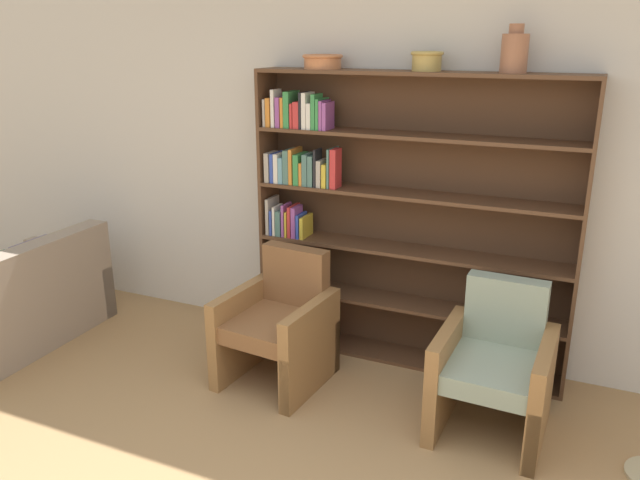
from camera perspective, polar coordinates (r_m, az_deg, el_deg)
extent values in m
cube|color=silver|center=(4.43, 10.86, 6.06)|extent=(12.00, 0.06, 2.75)
cube|color=brown|center=(4.77, -4.65, 2.95)|extent=(0.02, 0.30, 2.07)
cube|color=brown|center=(4.23, 22.82, -0.45)|extent=(0.02, 0.30, 2.07)
cube|color=brown|center=(4.20, 8.89, 14.85)|extent=(2.19, 0.30, 0.03)
cube|color=brown|center=(4.76, 7.69, -10.45)|extent=(2.19, 0.30, 0.03)
cube|color=#492F1E|center=(4.50, 8.75, 1.87)|extent=(2.19, 0.01, 2.07)
cube|color=#669EB2|center=(5.05, -4.15, -7.41)|extent=(0.02, 0.19, 0.16)
cube|color=red|center=(5.01, -4.04, -6.88)|extent=(0.02, 0.17, 0.28)
cube|color=gold|center=(5.02, -3.64, -7.41)|extent=(0.03, 0.19, 0.18)
cube|color=#388C47|center=(4.97, -3.32, -7.11)|extent=(0.04, 0.16, 0.27)
cube|color=orange|center=(4.97, -2.79, -7.70)|extent=(0.04, 0.16, 0.18)
cube|color=#334CB2|center=(4.95, -2.26, -7.42)|extent=(0.03, 0.18, 0.24)
cube|color=black|center=(4.91, -2.01, -7.55)|extent=(0.04, 0.13, 0.25)
cube|color=#7F6B4C|center=(4.89, -1.55, -7.54)|extent=(0.03, 0.14, 0.27)
cube|color=#7F6B4C|center=(4.93, -1.04, -7.98)|extent=(0.04, 0.19, 0.17)
cube|color=gold|center=(4.88, -0.71, -7.95)|extent=(0.04, 0.14, 0.22)
cube|color=#7F6B4C|center=(4.87, -0.27, -8.27)|extent=(0.02, 0.14, 0.17)
cube|color=orange|center=(4.85, 0.01, -8.19)|extent=(0.03, 0.13, 0.20)
cube|color=red|center=(4.87, 0.58, -8.30)|extent=(0.04, 0.20, 0.17)
cube|color=brown|center=(4.57, 7.92, -5.73)|extent=(2.19, 0.30, 0.03)
cube|color=black|center=(4.86, -4.16, -2.34)|extent=(0.04, 0.20, 0.26)
cube|color=red|center=(4.83, -3.83, -2.76)|extent=(0.03, 0.15, 0.21)
cube|color=#4C756B|center=(4.82, -3.28, -2.46)|extent=(0.04, 0.19, 0.26)
cube|color=#7F6B4C|center=(4.79, -3.03, -3.21)|extent=(0.02, 0.13, 0.16)
cube|color=#4C756B|center=(4.77, -2.49, -2.72)|extent=(0.04, 0.16, 0.25)
cube|color=orange|center=(4.74, -2.02, -2.70)|extent=(0.04, 0.14, 0.28)
cube|color=#994C99|center=(4.77, -1.51, -3.32)|extent=(0.02, 0.18, 0.17)
cube|color=#388C47|center=(4.74, -1.30, -3.17)|extent=(0.03, 0.16, 0.21)
cube|color=brown|center=(4.43, 8.14, -0.95)|extent=(2.19, 0.30, 0.02)
cube|color=#B2A899|center=(4.73, -4.37, 2.32)|extent=(0.02, 0.19, 0.27)
cube|color=#334CB2|center=(4.71, -4.18, 1.72)|extent=(0.02, 0.14, 0.19)
cube|color=white|center=(4.70, -3.90, 1.87)|extent=(0.02, 0.14, 0.22)
cube|color=#4C756B|center=(4.70, -3.40, 1.71)|extent=(0.04, 0.18, 0.19)
cube|color=#994C99|center=(4.66, -3.09, 1.90)|extent=(0.02, 0.14, 0.24)
cube|color=gold|center=(4.67, -2.73, 1.62)|extent=(0.02, 0.17, 0.19)
cube|color=red|center=(4.65, -2.42, 1.82)|extent=(0.02, 0.18, 0.23)
cube|color=#994C99|center=(4.62, -2.14, 1.71)|extent=(0.03, 0.14, 0.23)
cube|color=#334CB2|center=(4.62, -1.72, 1.37)|extent=(0.02, 0.15, 0.18)
cube|color=gold|center=(4.62, -1.27, 1.27)|extent=(0.03, 0.18, 0.16)
cube|color=brown|center=(4.32, 8.37, 4.11)|extent=(2.19, 0.30, 0.02)
cube|color=#B2A899|center=(4.63, -4.50, 6.72)|extent=(0.04, 0.16, 0.21)
cube|color=#334CB2|center=(4.63, -3.94, 6.71)|extent=(0.03, 0.20, 0.21)
cube|color=white|center=(4.60, -3.66, 6.65)|extent=(0.03, 0.16, 0.21)
cube|color=#669EB2|center=(4.60, -3.15, 6.50)|extent=(0.03, 0.19, 0.19)
cube|color=#4C756B|center=(4.57, -2.71, 6.79)|extent=(0.04, 0.18, 0.24)
cube|color=orange|center=(4.55, -2.26, 6.82)|extent=(0.03, 0.19, 0.25)
cube|color=#388C47|center=(4.54, -1.77, 6.57)|extent=(0.04, 0.19, 0.22)
cube|color=orange|center=(4.52, -1.36, 6.18)|extent=(0.02, 0.18, 0.16)
cube|color=#4C756B|center=(4.49, -1.07, 6.49)|extent=(0.04, 0.15, 0.23)
cube|color=#4C756B|center=(4.48, -0.56, 6.40)|extent=(0.04, 0.15, 0.22)
cube|color=black|center=(4.44, -0.22, 6.63)|extent=(0.02, 0.12, 0.27)
cube|color=#B2A899|center=(4.45, 0.19, 6.16)|extent=(0.03, 0.15, 0.19)
cube|color=gold|center=(4.43, 0.64, 5.94)|extent=(0.03, 0.13, 0.17)
cube|color=#4C756B|center=(4.43, 1.17, 6.67)|extent=(0.02, 0.19, 0.28)
cube|color=red|center=(4.39, 1.44, 6.55)|extent=(0.04, 0.12, 0.28)
cube|color=brown|center=(4.24, 8.62, 9.41)|extent=(2.19, 0.30, 0.02)
cube|color=#B2A899|center=(4.57, -4.74, 11.55)|extent=(0.02, 0.15, 0.19)
cube|color=orange|center=(4.55, -4.42, 11.59)|extent=(0.03, 0.15, 0.20)
cube|color=white|center=(4.52, -4.04, 11.94)|extent=(0.03, 0.13, 0.26)
cube|color=#994C99|center=(4.54, -3.42, 11.63)|extent=(0.03, 0.19, 0.21)
cube|color=orange|center=(4.50, -3.17, 11.59)|extent=(0.02, 0.14, 0.21)
cube|color=#388C47|center=(4.50, -2.63, 11.86)|extent=(0.04, 0.19, 0.25)
cube|color=red|center=(4.48, -2.27, 11.32)|extent=(0.02, 0.16, 0.17)
cube|color=red|center=(4.46, -1.82, 11.39)|extent=(0.04, 0.16, 0.18)
cube|color=black|center=(4.45, -1.39, 11.80)|extent=(0.02, 0.18, 0.25)
cube|color=white|center=(4.43, -1.11, 11.76)|extent=(0.03, 0.16, 0.25)
cube|color=white|center=(4.43, -0.60, 11.31)|extent=(0.03, 0.19, 0.18)
cube|color=#388C47|center=(4.40, -0.31, 11.66)|extent=(0.03, 0.15, 0.24)
cube|color=#388C47|center=(4.41, 0.19, 11.48)|extent=(0.02, 0.19, 0.21)
cube|color=#994C99|center=(4.39, 0.43, 11.37)|extent=(0.02, 0.17, 0.20)
cube|color=#994C99|center=(4.37, 0.75, 11.28)|extent=(0.03, 0.16, 0.19)
cylinder|color=#C67547|center=(4.42, 0.24, 15.96)|extent=(0.25, 0.25, 0.09)
torus|color=#C67547|center=(4.42, 0.24, 16.46)|extent=(0.28, 0.28, 0.02)
cylinder|color=tan|center=(4.18, 9.74, 15.77)|extent=(0.19, 0.19, 0.12)
torus|color=tan|center=(4.18, 9.78, 16.48)|extent=(0.21, 0.21, 0.02)
cylinder|color=#A36647|center=(4.08, 17.35, 15.97)|extent=(0.16, 0.16, 0.23)
cylinder|color=#A36647|center=(4.08, 17.54, 17.95)|extent=(0.09, 0.09, 0.06)
cube|color=gray|center=(5.42, -26.77, -6.23)|extent=(0.87, 1.50, 0.44)
cube|color=gray|center=(5.04, -24.95, -2.65)|extent=(0.20, 1.49, 0.39)
cube|color=gray|center=(5.81, -21.88, -3.14)|extent=(0.85, 0.13, 0.60)
cube|color=#5B4C75|center=(5.26, -24.32, -1.92)|extent=(0.18, 0.36, 0.37)
cube|color=olive|center=(4.01, -3.03, -13.20)|extent=(0.08, 0.08, 0.39)
cube|color=olive|center=(4.30, -9.59, -11.11)|extent=(0.08, 0.08, 0.39)
cube|color=olive|center=(4.47, 1.20, -9.67)|extent=(0.08, 0.08, 0.39)
cube|color=olive|center=(4.73, -4.95, -8.07)|extent=(0.08, 0.08, 0.39)
cube|color=brown|center=(4.26, -4.15, -7.77)|extent=(0.54, 0.68, 0.12)
cube|color=brown|center=(4.38, -2.21, -3.42)|extent=(0.49, 0.16, 0.44)
cube|color=olive|center=(4.18, -0.85, -9.90)|extent=(0.14, 0.68, 0.63)
cube|color=olive|center=(4.45, -7.16, -8.17)|extent=(0.14, 0.68, 0.63)
cube|color=olive|center=(3.70, 18.82, -17.22)|extent=(0.07, 0.07, 0.39)
cube|color=olive|center=(3.78, 9.93, -15.64)|extent=(0.07, 0.07, 0.39)
cube|color=olive|center=(4.22, 19.98, -12.67)|extent=(0.07, 0.07, 0.39)
cube|color=olive|center=(4.28, 12.27, -11.41)|extent=(0.07, 0.07, 0.39)
cube|color=gray|center=(3.87, 15.54, -11.30)|extent=(0.50, 0.66, 0.12)
cube|color=gray|center=(4.01, 16.61, -6.31)|extent=(0.48, 0.14, 0.44)
cube|color=olive|center=(3.89, 19.55, -13.29)|extent=(0.10, 0.68, 0.63)
cube|color=olive|center=(3.96, 11.36, -11.93)|extent=(0.10, 0.68, 0.63)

